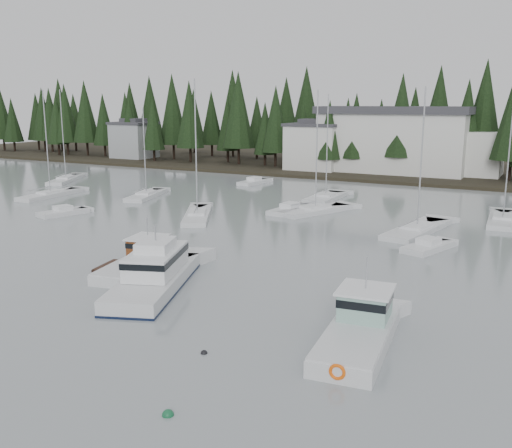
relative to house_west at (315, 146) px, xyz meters
The scene contains 22 objects.
far_shore_land 25.88m from the house_west, 45.00° to the left, with size 240.00×54.00×1.00m, color black.
conifer_treeline 19.87m from the house_west, 21.25° to the left, with size 200.00×22.00×20.00m, color black, non-canonical shape.
house_west is the anchor object (origin of this frame).
house_far_west 42.05m from the house_west, behind, with size 8.48×7.42×8.25m.
harbor_inn 15.45m from the house_west, 12.52° to the left, with size 29.50×11.50×10.90m.
lobster_boat_brown 62.56m from the house_west, 79.45° to the right, with size 5.35×8.88×4.20m.
cabin_cruiser_center 66.10m from the house_west, 76.72° to the right, with size 7.25×11.83×4.86m.
lobster_boat_teal 72.97m from the house_west, 65.73° to the right, with size 4.02×9.00×4.84m.
sailboat_0 29.00m from the house_west, 64.58° to the right, with size 3.06×8.64×13.63m.
sailboat_1 43.70m from the house_west, 84.19° to the right, with size 7.35×10.41×15.02m.
sailboat_4 41.85m from the house_west, 135.90° to the right, with size 7.23×10.82×14.51m.
sailboat_6 47.72m from the house_west, 55.69° to the right, with size 4.61×11.17×14.05m.
sailboat_7 36.68m from the house_west, 104.14° to the right, with size 5.00×9.41×11.91m.
sailboat_8 45.52m from the house_west, 42.24° to the right, with size 3.34×9.74×14.17m.
sailboat_9 45.77m from the house_west, 116.54° to the right, with size 3.26×10.06×14.19m.
sailboat_11 37.90m from the house_west, 67.32° to the right, with size 6.22×9.72×13.98m.
runabout_0 50.08m from the house_west, 100.82° to the right, with size 3.52×5.72×1.42m.
runabout_1 54.23m from the house_west, 57.42° to the right, with size 3.76×5.82×1.42m.
runabout_3 18.41m from the house_west, 97.92° to the right, with size 2.91×6.32×1.42m.
runabout_4 37.81m from the house_west, 71.69° to the right, with size 2.86×6.89×1.42m.
mooring_buoy_green 80.94m from the house_west, 71.62° to the right, with size 0.48×0.48×0.48m, color #145933.
mooring_buoy_dark 75.22m from the house_west, 71.66° to the right, with size 0.34×0.34×0.34m, color black.
Camera 1 is at (20.17, -14.03, 12.11)m, focal length 40.00 mm.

